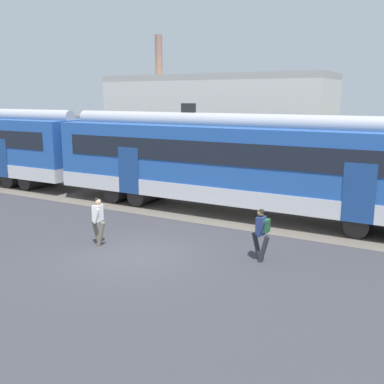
% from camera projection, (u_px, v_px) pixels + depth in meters
% --- Properties ---
extents(ground_plane, '(160.00, 160.00, 0.00)m').
position_uv_depth(ground_plane, '(136.00, 255.00, 14.50)').
color(ground_plane, '#38383D').
extents(track_bed, '(80.00, 4.40, 0.01)m').
position_uv_depth(track_bed, '(58.00, 189.00, 24.78)').
color(track_bed, '#605951').
rests_on(track_bed, ground).
extents(pedestrian_white, '(0.68, 0.54, 1.67)m').
position_uv_depth(pedestrian_white, '(98.00, 218.00, 15.31)').
color(pedestrian_white, '#6B6051').
rests_on(pedestrian_white, ground).
extents(pedestrian_navy, '(0.65, 0.53, 1.67)m').
position_uv_depth(pedestrian_navy, '(261.00, 230.00, 13.80)').
color(pedestrian_navy, '#28282D').
rests_on(pedestrian_navy, ground).
extents(background_building, '(15.04, 5.00, 9.20)m').
position_uv_depth(background_building, '(216.00, 124.00, 30.08)').
color(background_building, beige).
rests_on(background_building, ground).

